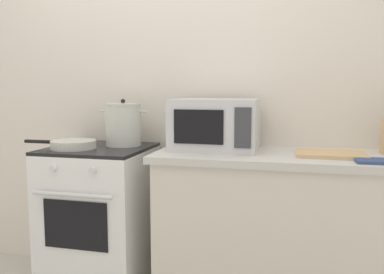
{
  "coord_description": "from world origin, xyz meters",
  "views": [
    {
      "loc": [
        0.82,
        -1.66,
        1.28
      ],
      "look_at": [
        0.25,
        0.6,
        1.0
      ],
      "focal_mm": 37.81,
      "sensor_mm": 36.0,
      "label": 1
    }
  ],
  "objects": [
    {
      "name": "back_wall",
      "position": [
        0.3,
        0.97,
        1.25
      ],
      "size": [
        4.4,
        0.1,
        2.5
      ],
      "primitive_type": "cube",
      "color": "silver",
      "rests_on": "ground_plane"
    },
    {
      "name": "lower_cabinet_right",
      "position": [
        0.9,
        0.62,
        0.44
      ],
      "size": [
        1.64,
        0.56,
        0.88
      ],
      "primitive_type": "cube",
      "color": "beige",
      "rests_on": "ground_plane"
    },
    {
      "name": "countertop_right",
      "position": [
        0.9,
        0.62,
        0.9
      ],
      "size": [
        1.7,
        0.6,
        0.04
      ],
      "primitive_type": "cube",
      "color": "beige",
      "rests_on": "lower_cabinet_right"
    },
    {
      "name": "stove",
      "position": [
        -0.35,
        0.6,
        0.46
      ],
      "size": [
        0.6,
        0.64,
        0.92
      ],
      "color": "white",
      "rests_on": "ground_plane"
    },
    {
      "name": "stock_pot",
      "position": [
        -0.23,
        0.7,
        1.05
      ],
      "size": [
        0.31,
        0.23,
        0.3
      ],
      "color": "beige",
      "rests_on": "stove"
    },
    {
      "name": "frying_pan",
      "position": [
        -0.47,
        0.5,
        0.95
      ],
      "size": [
        0.47,
        0.27,
        0.05
      ],
      "color": "beige",
      "rests_on": "stove"
    },
    {
      "name": "microwave",
      "position": [
        0.37,
        0.68,
        1.07
      ],
      "size": [
        0.5,
        0.37,
        0.3
      ],
      "color": "silver",
      "rests_on": "countertop_right"
    },
    {
      "name": "cutting_board",
      "position": [
        1.02,
        0.6,
        0.93
      ],
      "size": [
        0.36,
        0.26,
        0.02
      ],
      "primitive_type": "cube",
      "color": "tan",
      "rests_on": "countertop_right"
    },
    {
      "name": "oven_mitt",
      "position": [
        1.21,
        0.44,
        0.93
      ],
      "size": [
        0.18,
        0.14,
        0.02
      ],
      "primitive_type": "cube",
      "color": "#33477A",
      "rests_on": "countertop_right"
    }
  ]
}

